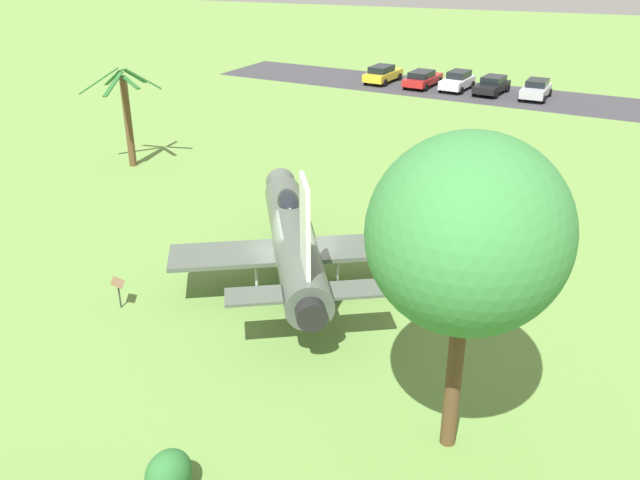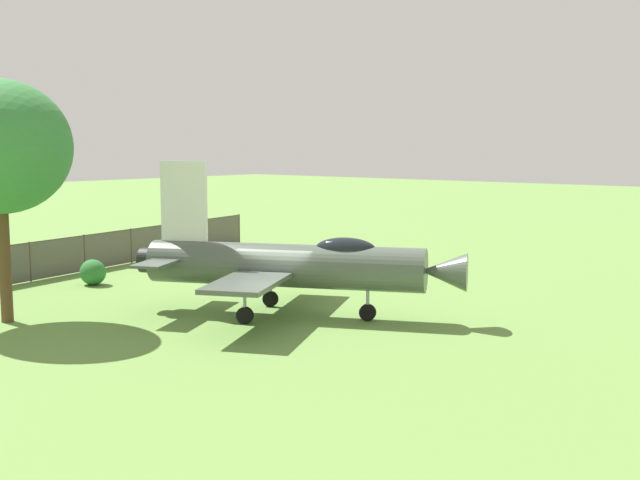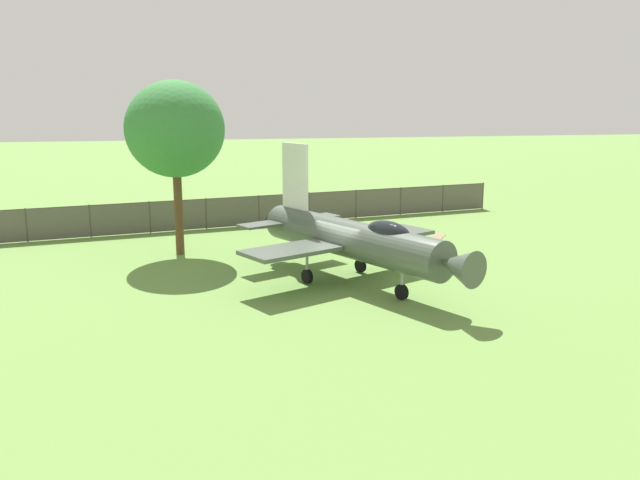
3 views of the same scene
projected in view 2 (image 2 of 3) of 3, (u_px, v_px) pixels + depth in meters
ground_plane at (285, 316)px, 27.83m from camera, size 200.00×200.00×0.00m
display_jet at (294, 264)px, 27.52m from camera, size 11.59×9.13×5.61m
perimeter_fence at (30, 261)px, 34.80m from camera, size 5.79×32.05×1.84m
shrub_near_fence at (93, 272)px, 34.02m from camera, size 1.29×1.07×1.15m
info_plaque at (306, 266)px, 34.11m from camera, size 0.71×0.60×1.14m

